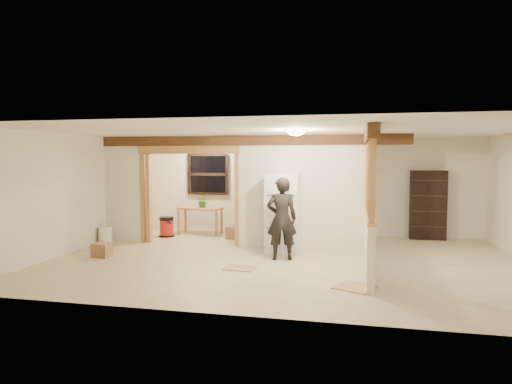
% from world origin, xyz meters
% --- Properties ---
extents(floor, '(9.00, 6.50, 0.01)m').
position_xyz_m(floor, '(0.00, 0.00, -0.01)').
color(floor, beige).
rests_on(floor, ground).
extents(ceiling, '(9.00, 6.50, 0.01)m').
position_xyz_m(ceiling, '(0.00, 0.00, 2.50)').
color(ceiling, white).
extents(wall_back, '(9.00, 0.01, 2.50)m').
position_xyz_m(wall_back, '(0.00, 3.25, 1.25)').
color(wall_back, silver).
rests_on(wall_back, floor).
extents(wall_front, '(9.00, 0.01, 2.50)m').
position_xyz_m(wall_front, '(0.00, -3.25, 1.25)').
color(wall_front, silver).
rests_on(wall_front, floor).
extents(wall_left, '(0.01, 6.50, 2.50)m').
position_xyz_m(wall_left, '(-4.50, 0.00, 1.25)').
color(wall_left, silver).
rests_on(wall_left, floor).
extents(partition_left_stub, '(0.90, 0.12, 2.50)m').
position_xyz_m(partition_left_stub, '(-4.05, 1.20, 1.25)').
color(partition_left_stub, silver).
rests_on(partition_left_stub, floor).
extents(partition_center, '(2.80, 0.12, 2.50)m').
position_xyz_m(partition_center, '(0.20, 1.20, 1.25)').
color(partition_center, silver).
rests_on(partition_center, floor).
extents(doorway_frame, '(2.46, 0.14, 2.20)m').
position_xyz_m(doorway_frame, '(-2.40, 1.20, 1.10)').
color(doorway_frame, tan).
rests_on(doorway_frame, floor).
extents(header_beam_back, '(7.00, 0.18, 0.22)m').
position_xyz_m(header_beam_back, '(-1.00, 1.20, 2.38)').
color(header_beam_back, '#54321C').
rests_on(header_beam_back, ceiling).
extents(header_beam_right, '(0.18, 3.30, 0.22)m').
position_xyz_m(header_beam_right, '(1.60, -0.40, 2.38)').
color(header_beam_right, '#54321C').
rests_on(header_beam_right, ceiling).
extents(pony_wall, '(0.12, 3.20, 1.00)m').
position_xyz_m(pony_wall, '(1.60, -0.40, 0.50)').
color(pony_wall, silver).
rests_on(pony_wall, floor).
extents(stud_partition, '(0.14, 3.20, 1.32)m').
position_xyz_m(stud_partition, '(1.60, -0.40, 1.66)').
color(stud_partition, tan).
rests_on(stud_partition, pony_wall).
extents(window_back, '(1.12, 0.10, 1.10)m').
position_xyz_m(window_back, '(-2.60, 3.17, 1.55)').
color(window_back, black).
rests_on(window_back, wall_back).
extents(ceiling_dome_main, '(0.36, 0.36, 0.16)m').
position_xyz_m(ceiling_dome_main, '(0.30, -0.50, 2.48)').
color(ceiling_dome_main, '#FFEABF').
rests_on(ceiling_dome_main, ceiling).
extents(ceiling_dome_util, '(0.32, 0.32, 0.14)m').
position_xyz_m(ceiling_dome_util, '(-2.50, 2.30, 2.48)').
color(ceiling_dome_util, '#FFEABF').
rests_on(ceiling_dome_util, ceiling).
extents(hanging_bulb, '(0.07, 0.07, 0.07)m').
position_xyz_m(hanging_bulb, '(-2.00, 1.60, 2.18)').
color(hanging_bulb, '#FFD88C').
rests_on(hanging_bulb, ceiling).
extents(refrigerator, '(0.69, 0.67, 1.69)m').
position_xyz_m(refrigerator, '(-0.14, 0.80, 0.84)').
color(refrigerator, white).
rests_on(refrigerator, floor).
extents(woman, '(0.67, 0.51, 1.62)m').
position_xyz_m(woman, '(-0.04, 0.03, 0.81)').
color(woman, '#2C2828').
rests_on(woman, floor).
extents(work_table, '(1.20, 0.78, 0.70)m').
position_xyz_m(work_table, '(-2.61, 2.58, 0.35)').
color(work_table, tan).
rests_on(work_table, floor).
extents(potted_plant, '(0.38, 0.34, 0.36)m').
position_xyz_m(potted_plant, '(-2.54, 2.58, 0.88)').
color(potted_plant, '#3C6C2D').
rests_on(potted_plant, work_table).
extents(shop_vac, '(0.48, 0.48, 0.52)m').
position_xyz_m(shop_vac, '(-3.31, 2.00, 0.26)').
color(shop_vac, '#AB1B14').
rests_on(shop_vac, floor).
extents(bookshelf, '(0.85, 0.28, 1.69)m').
position_xyz_m(bookshelf, '(3.10, 3.04, 0.85)').
color(bookshelf, black).
rests_on(bookshelf, floor).
extents(bucket, '(0.34, 0.34, 0.39)m').
position_xyz_m(bucket, '(-4.31, 0.79, 0.20)').
color(bucket, silver).
rests_on(bucket, floor).
extents(box_util_a, '(0.44, 0.41, 0.30)m').
position_xyz_m(box_util_a, '(-1.54, 2.05, 0.15)').
color(box_util_a, '#996E4A').
rests_on(box_util_a, floor).
extents(box_util_b, '(0.34, 0.34, 0.24)m').
position_xyz_m(box_util_b, '(-3.71, 1.31, 0.12)').
color(box_util_b, '#996E4A').
rests_on(box_util_b, floor).
extents(box_front, '(0.36, 0.30, 0.28)m').
position_xyz_m(box_front, '(-3.62, -0.51, 0.14)').
color(box_front, '#996E4A').
rests_on(box_front, floor).
extents(floor_panel_near, '(0.72, 0.72, 0.02)m').
position_xyz_m(floor_panel_near, '(1.38, -1.66, 0.01)').
color(floor_panel_near, tan).
rests_on(floor_panel_near, floor).
extents(floor_panel_far, '(0.57, 0.47, 0.02)m').
position_xyz_m(floor_panel_far, '(-0.66, -0.85, 0.01)').
color(floor_panel_far, tan).
rests_on(floor_panel_far, floor).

